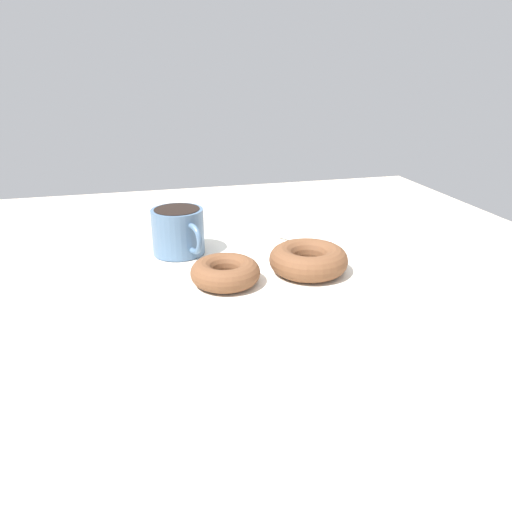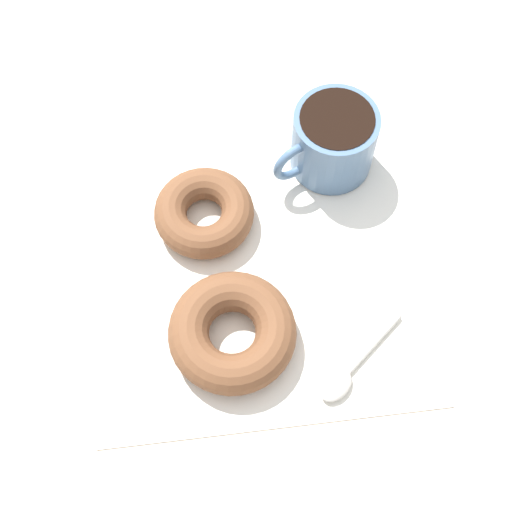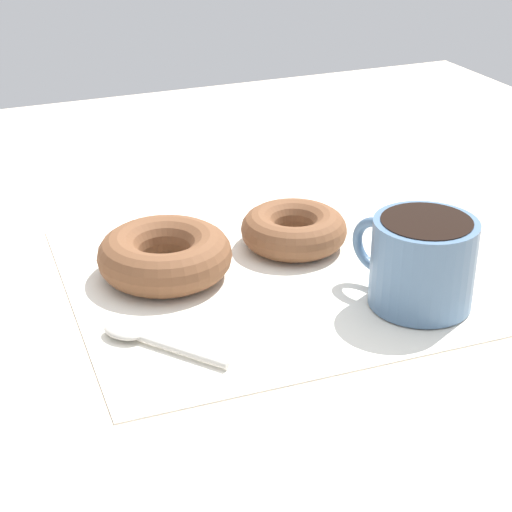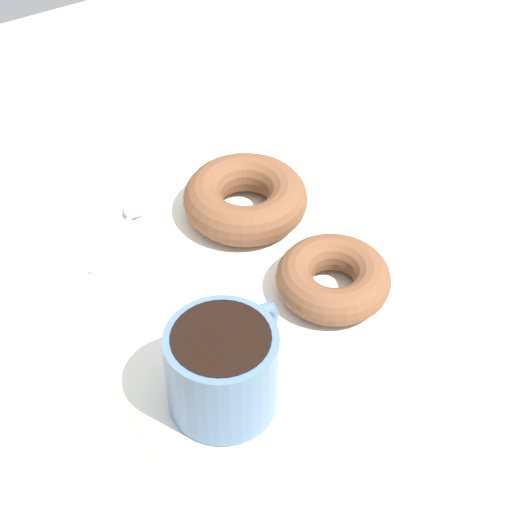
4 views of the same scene
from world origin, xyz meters
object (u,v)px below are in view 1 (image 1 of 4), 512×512
Objects in this scene: coffee_cup at (179,230)px; donut_near_cup at (308,260)px; donut_far at (225,272)px; spoon at (317,245)px.

donut_near_cup is (18.54, -13.23, -2.06)cm from coffee_cup.
donut_far is 1.04× the size of spoon.
spoon is (5.37, 10.01, -1.56)cm from donut_near_cup.
spoon is at bearing 61.78° from donut_near_cup.
donut_near_cup is 13.41cm from donut_far.
donut_far is at bearing -70.08° from coffee_cup.
donut_far is at bearing -149.44° from spoon.
coffee_cup reaches higher than donut_far.
coffee_cup is 22.87cm from donut_near_cup.
donut_near_cup is at bearing -118.22° from spoon.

